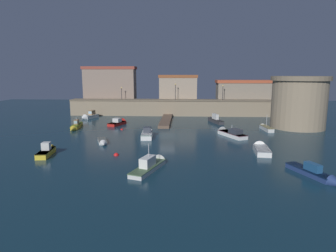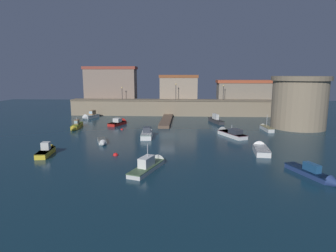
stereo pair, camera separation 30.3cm
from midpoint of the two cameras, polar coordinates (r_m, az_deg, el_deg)
ground_plane at (r=48.27m, az=-0.40°, el=-1.85°), size 130.69×130.69×0.00m
quay_wall at (r=71.20m, az=0.73°, el=3.64°), size 49.29×3.85×3.86m
old_town_backdrop at (r=74.93m, az=1.21°, el=7.76°), size 48.96×5.91×8.19m
fortress_tower at (r=59.58m, az=23.97°, el=4.30°), size 10.44×10.44×9.59m
pier_dock at (r=61.84m, az=-0.53°, el=1.08°), size 2.14×15.92×0.70m
quay_lamp_0 at (r=72.41m, az=-9.16°, el=6.74°), size 0.32×0.32×2.96m
quay_lamp_1 at (r=70.81m, az=1.32°, el=7.20°), size 0.32×0.32×3.84m
quay_lamp_2 at (r=71.38m, az=10.51°, el=6.91°), size 0.32×0.32×3.51m
moored_boat_0 at (r=31.91m, az=-3.38°, el=-7.41°), size 3.84×7.44×3.31m
moored_boat_1 at (r=47.50m, az=-4.22°, el=-1.43°), size 1.97×5.98×2.04m
moored_boat_2 at (r=40.24m, az=-22.59°, el=-4.42°), size 1.96×5.39×1.89m
moored_boat_3 at (r=49.09m, az=11.61°, el=-1.31°), size 4.77×7.23×2.37m
moored_boat_4 at (r=55.95m, az=18.25°, el=-0.29°), size 1.55×5.73×3.00m
moored_boat_5 at (r=62.00m, az=8.87°, el=1.23°), size 3.19×7.23×1.95m
moored_boat_6 at (r=32.33m, az=26.76°, el=-8.38°), size 3.63×6.81×1.66m
moored_boat_7 at (r=56.90m, az=-17.66°, el=0.00°), size 1.95×6.81×2.21m
moored_boat_8 at (r=43.76m, az=-12.81°, el=-3.01°), size 2.54×4.50×1.05m
moored_boat_9 at (r=40.11m, az=17.40°, el=-4.23°), size 2.14×5.31×1.62m
moored_boat_10 at (r=68.88m, az=-15.30°, el=1.85°), size 3.27×5.37×2.13m
moored_boat_11 at (r=59.42m, az=-9.57°, el=0.70°), size 3.50×5.67×1.85m
mooring_buoy_0 at (r=37.24m, az=-10.27°, el=-5.66°), size 0.64×0.64×0.64m
mooring_buoy_1 at (r=53.79m, az=-9.15°, el=-0.73°), size 0.48×0.48×0.48m
mooring_buoy_2 at (r=59.00m, az=-1.29°, el=0.36°), size 0.72×0.72×0.72m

